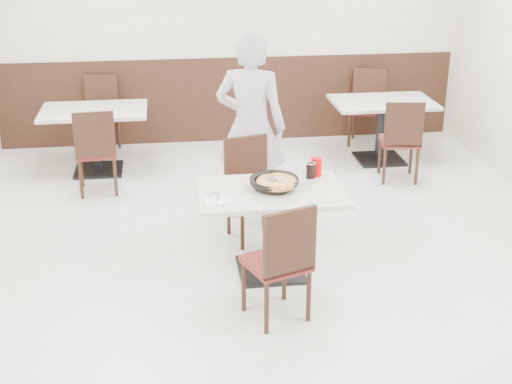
{
  "coord_description": "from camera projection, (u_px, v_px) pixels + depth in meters",
  "views": [
    {
      "loc": [
        -0.84,
        -5.56,
        2.93
      ],
      "look_at": [
        -0.15,
        -0.3,
        0.77
      ],
      "focal_mm": 50.0,
      "sensor_mm": 36.0,
      "label": 1
    }
  ],
  "objects": [
    {
      "name": "bg_chair_left_near",
      "position": [
        96.0,
        150.0,
        7.63
      ],
      "size": [
        0.45,
        0.45,
        0.95
      ],
      "primitive_type": null,
      "rotation": [
        0.0,
        0.0,
        0.08
      ],
      "color": "black",
      "rests_on": "floor"
    },
    {
      "name": "pizza",
      "position": [
        276.0,
        183.0,
        5.8
      ],
      "size": [
        0.33,
        0.33,
        0.02
      ],
      "primitive_type": "cylinder",
      "rotation": [
        0.0,
        0.0,
        0.02
      ],
      "color": "#D98F47",
      "rests_on": "pizza_pan"
    },
    {
      "name": "side_plate",
      "position": [
        221.0,
        200.0,
        5.61
      ],
      "size": [
        0.2,
        0.2,
        0.01
      ],
      "primitive_type": "cylinder",
      "rotation": [
        0.0,
        0.0,
        0.02
      ],
      "color": "white",
      "rests_on": "napkin"
    },
    {
      "name": "bg_chair_right_far",
      "position": [
        366.0,
        108.0,
        9.19
      ],
      "size": [
        0.55,
        0.55,
        0.95
      ],
      "primitive_type": null,
      "rotation": [
        0.0,
        0.0,
        2.74
      ],
      "color": "black",
      "rests_on": "floor"
    },
    {
      "name": "chair_near",
      "position": [
        276.0,
        260.0,
        5.28
      ],
      "size": [
        0.54,
        0.54,
        0.95
      ],
      "primitive_type": null,
      "rotation": [
        0.0,
        0.0,
        0.36
      ],
      "color": "black",
      "rests_on": "floor"
    },
    {
      "name": "floor",
      "position": [
        268.0,
        259.0,
        6.31
      ],
      "size": [
        7.0,
        7.0,
        0.0
      ],
      "primitive_type": "plane",
      "color": "#B7B7B2",
      "rests_on": "ground"
    },
    {
      "name": "bg_table_left",
      "position": [
        96.0,
        141.0,
        8.26
      ],
      "size": [
        1.27,
        0.91,
        0.75
      ],
      "primitive_type": null,
      "rotation": [
        0.0,
        0.0,
        0.09
      ],
      "color": "beige",
      "rests_on": "floor"
    },
    {
      "name": "wall_front",
      "position": [
        412.0,
        360.0,
        2.57
      ],
      "size": [
        6.0,
        0.04,
        2.8
      ],
      "primitive_type": "cube",
      "color": "beige",
      "rests_on": "floor"
    },
    {
      "name": "bg_table_right",
      "position": [
        381.0,
        131.0,
        8.62
      ],
      "size": [
        1.22,
        0.83,
        0.75
      ],
      "primitive_type": null,
      "rotation": [
        0.0,
        0.0,
        0.03
      ],
      "color": "beige",
      "rests_on": "floor"
    },
    {
      "name": "cola_glass",
      "position": [
        311.0,
        171.0,
        6.07
      ],
      "size": [
        0.08,
        0.08,
        0.13
      ],
      "primitive_type": "cylinder",
      "rotation": [
        0.0,
        0.0,
        0.02
      ],
      "color": "black",
      "rests_on": "main_table"
    },
    {
      "name": "trivet",
      "position": [
        275.0,
        188.0,
        5.83
      ],
      "size": [
        0.13,
        0.13,
        0.04
      ],
      "primitive_type": "cylinder",
      "rotation": [
        0.0,
        0.0,
        0.02
      ],
      "color": "black",
      "rests_on": "main_table"
    },
    {
      "name": "wall_back",
      "position": [
        229.0,
        34.0,
        9.0
      ],
      "size": [
        6.0,
        0.04,
        2.8
      ],
      "primitive_type": "cube",
      "color": "beige",
      "rests_on": "floor"
    },
    {
      "name": "red_cup",
      "position": [
        316.0,
        167.0,
        6.12
      ],
      "size": [
        0.09,
        0.09,
        0.16
      ],
      "primitive_type": "cylinder",
      "rotation": [
        0.0,
        0.0,
        0.02
      ],
      "color": "#D20002",
      "rests_on": "main_table"
    },
    {
      "name": "chair_far",
      "position": [
        253.0,
        192.0,
        6.53
      ],
      "size": [
        0.51,
        0.51,
        0.95
      ],
      "primitive_type": null,
      "rotation": [
        0.0,
        0.0,
        3.4
      ],
      "color": "black",
      "rests_on": "floor"
    },
    {
      "name": "main_table",
      "position": [
        271.0,
        232.0,
        5.97
      ],
      "size": [
        1.22,
        0.83,
        0.75
      ],
      "primitive_type": null,
      "rotation": [
        0.0,
        0.0,
        0.02
      ],
      "color": "beige",
      "rests_on": "floor"
    },
    {
      "name": "diner_person",
      "position": [
        251.0,
        127.0,
        6.84
      ],
      "size": [
        0.79,
        0.65,
        1.87
      ],
      "primitive_type": "imported",
      "rotation": [
        0.0,
        0.0,
        2.81
      ],
      "color": "silver",
      "rests_on": "floor"
    },
    {
      "name": "bg_chair_right_near",
      "position": [
        400.0,
        139.0,
        7.99
      ],
      "size": [
        0.48,
        0.48,
        0.95
      ],
      "primitive_type": null,
      "rotation": [
        0.0,
        0.0,
        -0.15
      ],
      "color": "black",
      "rests_on": "floor"
    },
    {
      "name": "napkin",
      "position": [
        216.0,
        201.0,
        5.61
      ],
      "size": [
        0.19,
        0.19,
        0.0
      ],
      "primitive_type": "cube",
      "rotation": [
        0.0,
        0.0,
        0.16
      ],
      "color": "white",
      "rests_on": "main_table"
    },
    {
      "name": "pizza_server",
      "position": [
        272.0,
        178.0,
        5.82
      ],
      "size": [
        0.08,
        0.1,
        0.0
      ],
      "primitive_type": "cube",
      "rotation": [
        0.0,
        0.0,
        0.2
      ],
      "color": "silver",
      "rests_on": "pizza"
    },
    {
      "name": "bg_chair_left_far",
      "position": [
        100.0,
        116.0,
        8.85
      ],
      "size": [
        0.48,
        0.48,
        0.95
      ],
      "primitive_type": null,
      "rotation": [
        0.0,
        0.0,
        3.0
      ],
      "color": "black",
      "rests_on": "floor"
    },
    {
      "name": "fork",
      "position": [
        218.0,
        197.0,
        5.65
      ],
      "size": [
        0.05,
        0.17,
        0.0
      ],
      "primitive_type": "cube",
      "rotation": [
        0.0,
        0.0,
        -0.19
      ],
      "color": "silver",
      "rests_on": "side_plate"
    },
    {
      "name": "wainscot_back",
      "position": [
        230.0,
        100.0,
        9.3
      ],
      "size": [
        5.9,
        0.03,
        1.1
      ],
      "primitive_type": "cube",
      "color": "black",
      "rests_on": "floor"
    },
    {
      "name": "pizza_pan",
      "position": [
        274.0,
        183.0,
        5.85
      ],
      "size": [
        0.39,
        0.39,
        0.01
      ],
      "primitive_type": "cylinder",
      "rotation": [
        0.0,
        0.0,
        0.02
      ],
      "color": "black",
      "rests_on": "trivet"
    }
  ]
}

